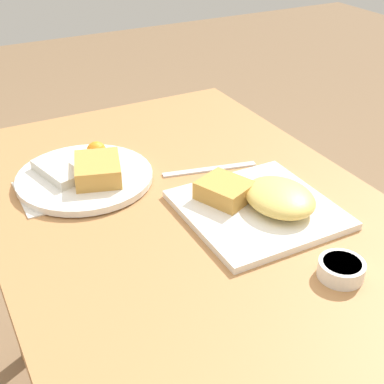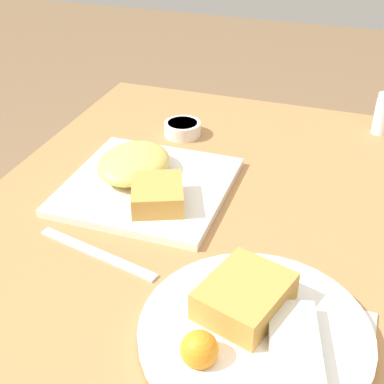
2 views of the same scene
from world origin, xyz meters
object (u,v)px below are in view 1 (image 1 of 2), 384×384
plate_square_near (261,202)px  plate_oval_far (86,174)px  butter_knife (210,169)px  sauce_ramekin (341,269)px

plate_square_near → plate_oval_far: plate_square_near is taller
plate_square_near → butter_knife: size_ratio=1.31×
plate_square_near → sauce_ramekin: plate_square_near is taller
sauce_ramekin → butter_knife: (0.41, 0.01, -0.01)m
plate_oval_far → sauce_ramekin: plate_oval_far is taller
plate_oval_far → plate_square_near: bearing=-136.0°
plate_square_near → plate_oval_far: 0.37m
sauce_ramekin → plate_square_near: bearing=1.8°
plate_square_near → plate_oval_far: (0.27, 0.26, -0.00)m
plate_square_near → butter_knife: 0.19m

